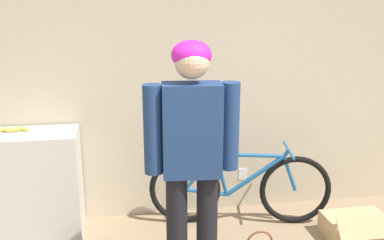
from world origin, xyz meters
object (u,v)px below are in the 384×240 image
person (192,147)px  cardboard_box (356,227)px  banana (11,129)px  bicycle (240,188)px

person → cardboard_box: 1.85m
cardboard_box → banana: bearing=169.3°
banana → cardboard_box: (2.91, -0.55, -0.87)m
person → banana: bearing=150.2°
bicycle → cardboard_box: bearing=-14.1°
banana → bicycle: bearing=-3.8°
person → bicycle: (0.58, 0.83, -0.71)m
person → banana: 1.69m
bicycle → banana: size_ratio=5.50×
person → banana: size_ratio=5.90×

